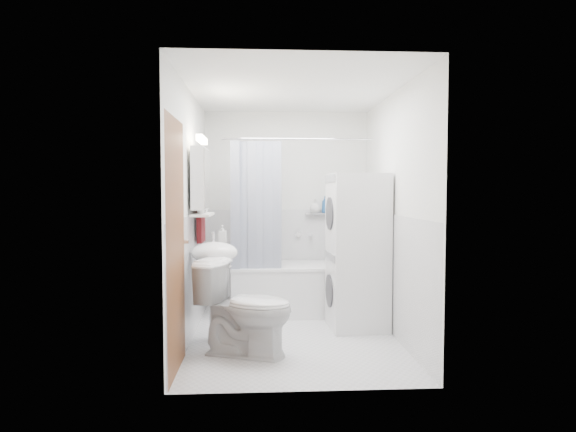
{
  "coord_description": "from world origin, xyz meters",
  "views": [
    {
      "loc": [
        -0.32,
        -4.65,
        1.43
      ],
      "look_at": [
        -0.05,
        0.15,
        1.18
      ],
      "focal_mm": 30.0,
      "sensor_mm": 36.0,
      "label": 1
    }
  ],
  "objects": [
    {
      "name": "shelf_bottle",
      "position": [
        -0.89,
        -0.05,
        1.25
      ],
      "size": [
        0.07,
        0.18,
        0.07
      ],
      "primitive_type": "imported",
      "color": "gray",
      "rests_on": "shelf"
    },
    {
      "name": "toilet",
      "position": [
        -0.45,
        -0.49,
        0.41
      ],
      "size": [
        0.94,
        0.71,
        0.82
      ],
      "primitive_type": "imported",
      "rotation": [
        0.0,
        0.0,
        1.24
      ],
      "color": "white",
      "rests_on": "ground"
    },
    {
      "name": "towel",
      "position": [
        -0.94,
        0.37,
        1.31
      ],
      "size": [
        0.07,
        0.34,
        0.81
      ],
      "color": "#5A170E",
      "rests_on": "room_walls"
    },
    {
      "name": "curtain_rod",
      "position": [
        0.09,
        0.62,
        2.0
      ],
      "size": [
        1.68,
        0.02,
        0.02
      ],
      "primitive_type": "cylinder",
      "rotation": [
        0.0,
        1.57,
        0.0
      ],
      "color": "silver",
      "rests_on": "room_walls"
    },
    {
      "name": "shelf_cup",
      "position": [
        -0.89,
        0.22,
        1.26
      ],
      "size": [
        0.1,
        0.09,
        0.1
      ],
      "primitive_type": "imported",
      "color": "gray",
      "rests_on": "shelf"
    },
    {
      "name": "bathtub",
      "position": [
        0.09,
        0.92,
        0.32
      ],
      "size": [
        1.5,
        0.71,
        0.57
      ],
      "color": "white",
      "rests_on": "ground"
    },
    {
      "name": "door",
      "position": [
        -0.95,
        -0.55,
        1.0
      ],
      "size": [
        0.05,
        2.0,
        2.0
      ],
      "color": "brown",
      "rests_on": "ground"
    },
    {
      "name": "washer_dryer",
      "position": [
        0.68,
        0.26,
        0.8
      ],
      "size": [
        0.61,
        0.6,
        1.61
      ],
      "rotation": [
        0.0,
        0.0,
        0.05
      ],
      "color": "white",
      "rests_on": "ground"
    },
    {
      "name": "shelf",
      "position": [
        -0.89,
        0.1,
        1.2
      ],
      "size": [
        0.18,
        0.54,
        0.02
      ],
      "primitive_type": "cube",
      "color": "silver",
      "rests_on": "room_walls"
    },
    {
      "name": "room_walls",
      "position": [
        0.0,
        0.0,
        1.49
      ],
      "size": [
        2.6,
        2.6,
        2.6
      ],
      "color": "white",
      "rests_on": "ground"
    },
    {
      "name": "wainscot",
      "position": [
        0.0,
        0.29,
        0.6
      ],
      "size": [
        1.98,
        2.58,
        2.58
      ],
      "color": "white",
      "rests_on": "ground"
    },
    {
      "name": "floor",
      "position": [
        0.0,
        0.0,
        0.0
      ],
      "size": [
        2.6,
        2.6,
        0.0
      ],
      "primitive_type": "plane",
      "color": "silver",
      "rests_on": "ground"
    },
    {
      "name": "shower_caddy",
      "position": [
        0.34,
        1.24,
        1.15
      ],
      "size": [
        0.22,
        0.06,
        0.02
      ],
      "primitive_type": "cube",
      "color": "silver",
      "rests_on": "room_walls"
    },
    {
      "name": "shampoo_a",
      "position": [
        0.35,
        1.24,
        1.23
      ],
      "size": [
        0.13,
        0.17,
        0.13
      ],
      "primitive_type": "imported",
      "color": "gray",
      "rests_on": "shower_caddy"
    },
    {
      "name": "shower_curtain",
      "position": [
        -0.37,
        0.62,
        1.25
      ],
      "size": [
        0.55,
        0.02,
        1.45
      ],
      "color": "#131F42",
      "rests_on": "curtain_rod"
    },
    {
      "name": "shampoo_b",
      "position": [
        0.47,
        1.24,
        1.2
      ],
      "size": [
        0.08,
        0.21,
        0.08
      ],
      "primitive_type": "imported",
      "color": "#23548F",
      "rests_on": "shower_caddy"
    },
    {
      "name": "tub_spout",
      "position": [
        0.29,
        1.25,
        0.89
      ],
      "size": [
        0.04,
        0.12,
        0.04
      ],
      "primitive_type": "cylinder",
      "rotation": [
        1.57,
        0.0,
        0.0
      ],
      "color": "silver",
      "rests_on": "room_walls"
    },
    {
      "name": "soap_pump",
      "position": [
        -0.71,
        0.25,
        0.95
      ],
      "size": [
        0.08,
        0.17,
        0.08
      ],
      "primitive_type": "imported",
      "color": "gray",
      "rests_on": "sink"
    },
    {
      "name": "medicine_cabinet",
      "position": [
        -0.9,
        0.1,
        1.57
      ],
      "size": [
        0.13,
        0.5,
        0.71
      ],
      "color": "white",
      "rests_on": "room_walls"
    },
    {
      "name": "sink",
      "position": [
        -0.75,
        -0.1,
        0.7
      ],
      "size": [
        0.44,
        0.37,
        1.04
      ],
      "color": "white",
      "rests_on": "ground"
    }
  ]
}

